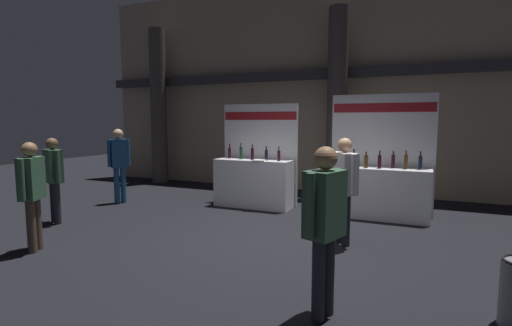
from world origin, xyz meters
The scene contains 9 objects.
ground_plane centered at (0.00, 0.00, 0.00)m, with size 29.17×29.17×0.00m, color black.
hall_colonnade centered at (0.00, 4.41, 2.75)m, with size 14.58×1.00×5.61m.
exhibitor_booth_0 centered at (-1.39, 1.99, 0.61)m, with size 1.78×0.70×2.26m.
exhibitor_booth_1 centered at (1.23, 2.07, 0.60)m, with size 1.99×0.66×2.41m.
visitor_0 centered at (0.92, 0.13, 0.98)m, with size 0.47×0.49×1.63m.
visitor_1 centered at (1.18, -2.16, 0.99)m, with size 0.37×0.53×1.65m.
visitor_2 centered at (-3.11, -1.99, 0.93)m, with size 0.36×0.50×1.59m.
visitor_4 centered at (-4.18, -0.79, 0.94)m, with size 0.53×0.37×1.58m.
visitor_5 centered at (-4.36, 1.04, 1.01)m, with size 0.38×0.42×1.71m.
Camera 1 is at (1.99, -5.61, 1.88)m, focal length 26.70 mm.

